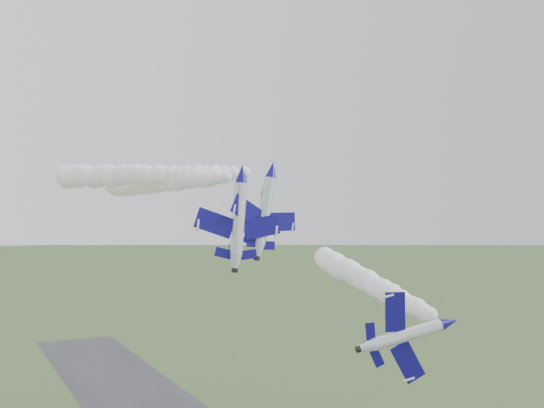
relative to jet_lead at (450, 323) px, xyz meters
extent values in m
cylinder|color=silver|center=(-0.01, 0.10, -0.01)|extent=(4.14, 7.76, 1.66)
cone|color=navy|center=(-1.63, -4.44, -0.01)|extent=(2.24, 2.45, 1.66)
cone|color=silver|center=(1.55, 4.48, -0.01)|extent=(2.12, 2.10, 1.66)
cylinder|color=black|center=(1.86, 5.33, -0.01)|extent=(0.98, 0.80, 0.84)
ellipsoid|color=black|center=(-0.20, -1.91, 0.12)|extent=(1.92, 2.84, 1.11)
cube|color=navy|center=(-0.52, 1.06, 2.60)|extent=(1.82, 2.45, 4.09)
cube|color=navy|center=(0.75, 0.61, -2.69)|extent=(1.82, 2.45, 4.09)
cube|color=navy|center=(0.94, 3.83, 1.40)|extent=(0.84, 1.12, 1.79)
cube|color=navy|center=(1.62, 3.58, -1.42)|extent=(0.84, 1.12, 1.79)
cube|color=navy|center=(2.29, 3.11, 0.28)|extent=(2.34, 2.03, 0.60)
cylinder|color=silver|center=(-13.09, 24.73, 17.20)|extent=(2.27, 9.55, 1.82)
cone|color=navy|center=(-13.38, 18.76, 17.20)|extent=(1.94, 2.57, 1.82)
cone|color=silver|center=(-12.82, 30.48, 17.20)|extent=(1.91, 2.12, 1.82)
cylinder|color=black|center=(-12.77, 31.61, 17.20)|extent=(0.95, 0.72, 0.92)
ellipsoid|color=black|center=(-13.16, 22.30, 17.84)|extent=(1.37, 3.30, 1.21)
cube|color=navy|center=(-16.43, 25.79, 17.30)|extent=(5.31, 2.95, 0.56)
cube|color=navy|center=(-9.69, 25.47, 16.77)|extent=(5.31, 2.95, 0.56)
cube|color=navy|center=(-14.67, 29.55, 17.34)|extent=(2.31, 1.35, 0.29)
cube|color=navy|center=(-11.07, 29.38, 17.06)|extent=(2.31, 1.35, 0.29)
cube|color=navy|center=(-12.77, 29.19, 18.67)|extent=(0.41, 1.82, 2.49)
cylinder|color=silver|center=(-7.96, 25.78, 18.01)|extent=(4.16, 9.39, 1.96)
cone|color=navy|center=(-6.54, 20.16, 18.01)|extent=(2.49, 2.82, 1.96)
cone|color=silver|center=(-9.33, 31.20, 18.01)|extent=(2.39, 2.39, 1.96)
cylinder|color=black|center=(-9.60, 32.26, 18.01)|extent=(1.13, 0.88, 1.00)
ellipsoid|color=black|center=(-7.25, 23.52, 18.61)|extent=(2.04, 3.38, 1.31)
cube|color=navy|center=(-11.32, 25.84, 18.58)|extent=(5.44, 3.76, 1.27)
cube|color=navy|center=(-5.11, 27.41, 17.12)|extent=(5.44, 3.76, 1.27)
cube|color=navy|center=(-10.74, 29.82, 18.40)|extent=(2.39, 1.70, 0.59)
cube|color=navy|center=(-7.43, 30.66, 17.62)|extent=(2.39, 1.70, 0.59)
cube|color=navy|center=(-8.72, 30.06, 19.40)|extent=(1.07, 1.86, 2.38)
camera|label=1|loc=(-47.32, -48.74, 10.93)|focal=40.00mm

